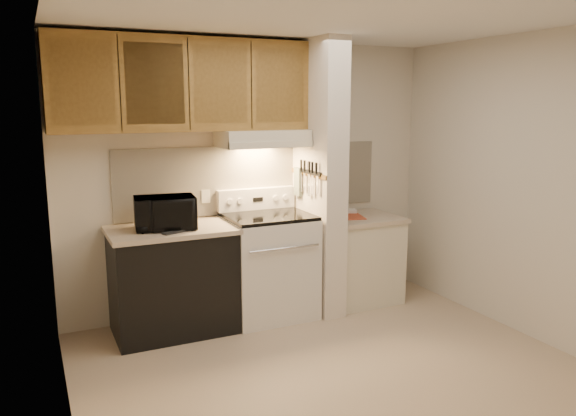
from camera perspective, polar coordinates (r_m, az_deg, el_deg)
floor at (r=4.36m, az=4.28°, el=-15.78°), size 3.60×3.60×0.00m
ceiling at (r=3.95m, az=4.81°, el=18.82°), size 3.60×3.60×0.00m
wall_back at (r=5.30m, az=-3.51°, el=3.17°), size 3.60×2.50×0.02m
wall_left at (r=3.46m, az=-22.36°, el=-1.60°), size 0.02×3.00×2.50m
wall_right at (r=5.09m, az=22.44°, el=2.08°), size 0.02×3.00×2.50m
backsplash at (r=5.30m, az=-3.46°, el=3.00°), size 2.60×0.02×0.63m
range_body at (r=5.16m, az=-1.98°, el=-6.02°), size 0.76×0.65×0.92m
oven_window at (r=4.87m, az=-0.51°, el=-6.53°), size 0.50×0.01×0.30m
oven_handle at (r=4.77m, az=-0.32°, el=-4.13°), size 0.65×0.02×0.02m
cooktop at (r=5.04m, az=-2.02°, el=-0.83°), size 0.74×0.64×0.03m
range_backguard at (r=5.28m, az=-3.24°, el=0.94°), size 0.76×0.08×0.20m
range_display at (r=5.24m, az=-3.07°, el=0.87°), size 0.10×0.01×0.04m
range_knob_left_outer at (r=5.14m, az=-5.95°, el=0.64°), size 0.05×0.02×0.05m
range_knob_left_inner at (r=5.17m, az=-4.91°, el=0.72°), size 0.05×0.02×0.05m
range_knob_right_inner at (r=5.31m, az=-1.26°, el=1.01°), size 0.05×0.02×0.05m
range_knob_right_outer at (r=5.35m, az=-0.28°, el=1.09°), size 0.05×0.02×0.05m
dishwasher_front at (r=4.91m, az=-11.59°, el=-7.39°), size 1.00×0.63×0.87m
left_countertop at (r=4.79m, az=-11.79°, el=-2.21°), size 1.04×0.67×0.04m
spoon_rest at (r=4.59m, az=-11.43°, el=-2.40°), size 0.22×0.14×0.01m
teal_jar at (r=4.69m, az=-10.95°, el=-1.50°), size 0.10×0.10×0.11m
outlet at (r=5.15m, az=-8.36°, el=1.16°), size 0.08×0.01×0.12m
microwave at (r=4.73m, az=-12.39°, el=-0.48°), size 0.53×0.39×0.27m
partition_pillar at (r=5.20m, az=3.16°, el=3.03°), size 0.22×0.70×2.50m
pillar_trim at (r=5.14m, az=2.02°, el=3.51°), size 0.01×0.70×0.04m
knife_strip at (r=5.09m, az=2.22°, el=3.67°), size 0.02×0.42×0.04m
knife_blade_a at (r=4.95m, az=3.02°, el=2.29°), size 0.01×0.03×0.16m
knife_handle_a at (r=4.95m, az=2.90°, el=4.05°), size 0.02×0.02×0.10m
knife_blade_b at (r=5.03m, az=2.51°, el=2.32°), size 0.01×0.04×0.18m
knife_handle_b at (r=5.02m, az=2.48°, el=4.14°), size 0.02×0.02×0.10m
knife_blade_c at (r=5.09m, az=2.15°, el=2.31°), size 0.01×0.04×0.20m
knife_handle_c at (r=5.07m, az=2.18°, el=4.21°), size 0.02×0.02×0.10m
knife_blade_d at (r=5.17m, az=1.69°, el=2.66°), size 0.01×0.04×0.16m
knife_handle_d at (r=5.15m, az=1.70°, el=4.31°), size 0.02×0.02×0.10m
knife_blade_e at (r=5.24m, az=1.32°, el=2.66°), size 0.01×0.04×0.18m
knife_handle_e at (r=5.22m, az=1.34°, el=4.39°), size 0.02×0.02×0.10m
oven_mitt at (r=5.30m, az=1.02°, el=2.69°), size 0.03×0.11×0.27m
right_cab_base at (r=5.60m, az=7.24°, el=-5.32°), size 0.70×0.60×0.81m
right_countertop at (r=5.50m, az=7.34°, el=-1.06°), size 0.74×0.64×0.04m
red_folder at (r=5.46m, az=6.50°, el=-0.87°), size 0.28×0.33×0.01m
white_box at (r=5.63m, az=6.16°, el=-0.34°), size 0.18×0.15×0.04m
range_hood at (r=5.07m, az=-2.63°, el=7.09°), size 0.78×0.44×0.15m
hood_lip at (r=4.88m, az=-1.67°, el=6.43°), size 0.78×0.04×0.06m
upper_cabinets at (r=4.88m, az=-10.56°, el=12.20°), size 2.18×0.33×0.77m
cab_door_a at (r=4.58m, az=-20.19°, el=11.86°), size 0.46×0.01×0.63m
cab_gap_a at (r=4.61m, az=-16.75°, el=12.04°), size 0.01×0.01×0.73m
cab_door_b at (r=4.66m, az=-13.36°, el=12.18°), size 0.46×0.01×0.63m
cab_gap_b at (r=4.72m, az=-10.05°, el=12.28°), size 0.01×0.01×0.73m
cab_door_c at (r=4.80m, az=-6.85°, el=12.33°), size 0.46×0.01×0.63m
cab_gap_c at (r=4.90m, az=-3.75°, el=12.35°), size 0.01×0.01×0.73m
cab_door_d at (r=5.00m, az=-0.78°, el=12.33°), size 0.46×0.01×0.63m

